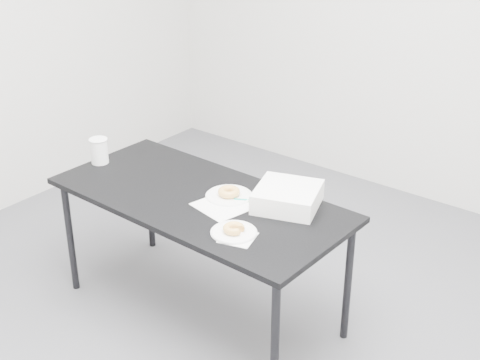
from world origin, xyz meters
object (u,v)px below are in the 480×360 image
Objects in this scene: coffee_cup at (99,151)px; donut_near at (234,228)px; scorecard at (229,203)px; plate_far at (229,196)px; pen at (249,200)px; donut_far at (229,192)px; plate_near at (234,232)px; bakery_box at (288,197)px; table at (200,206)px.

donut_near is at bearing -7.99° from coffee_cup.
plate_far is (-0.05, 0.06, 0.00)m from scorecard.
pen is (0.06, 0.08, 0.01)m from scorecard.
scorecard is 0.29m from donut_near.
donut_far reaches higher than scorecard.
donut_near is at bearing 0.00° from plate_near.
bakery_box is (0.04, 0.37, 0.02)m from donut_near.
scorecard is at bearing -165.95° from bakery_box.
coffee_cup reaches higher than bakery_box.
donut_near is at bearing -24.62° from table.
pen is at bearing 115.09° from donut_near.
coffee_cup is at bearing -171.56° from plate_far.
scorecard is at bearing -51.13° from plate_far.
bakery_box is at bearing -7.31° from pen.
plate_far is 0.79× the size of bakery_box.
donut_near is (0.36, -0.18, 0.08)m from table.
table is at bearing 153.88° from donut_near.
donut_far is at bearing 132.27° from plate_near.
coffee_cup reaches higher than donut_far.
plate_far is at bearing 132.27° from donut_near.
coffee_cup is at bearing 172.01° from plate_near.
coffee_cup is 1.13m from bakery_box.
pen is at bearing -175.44° from bakery_box.
donut_near is at bearing -115.56° from bakery_box.
coffee_cup is at bearing 157.51° from pen.
table is at bearing 153.88° from plate_near.
plate_far is at bearing 140.93° from scorecard.
plate_far is at bearing 41.65° from table.
plate_near is 0.02m from donut_near.
plate_near is 0.37m from bakery_box.
pen is 0.20m from bakery_box.
donut_near is at bearing -47.73° from plate_far.
plate_far is (-0.25, 0.27, -0.00)m from plate_near.
bakery_box reaches higher than scorecard.
pen is 0.32m from donut_near.
plate_far is at bearing 132.27° from plate_near.
scorecard is 0.10m from pen.
table is 10.80× the size of coffee_cup.
scorecard is at bearing 133.20° from donut_near.
plate_near is at bearing -95.85° from pen.
table is 0.17m from donut_far.
table is 0.72m from coffee_cup.
plate_near is at bearing -115.56° from bakery_box.
table is 0.17m from scorecard.
scorecard is 1.32× the size of plate_far.
donut_far is at bearing 0.00° from plate_far.
donut_far reaches higher than plate_far.
bakery_box is at bearing 83.51° from donut_near.
bakery_box reaches higher than plate_near.
plate_near is 0.71× the size of bakery_box.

